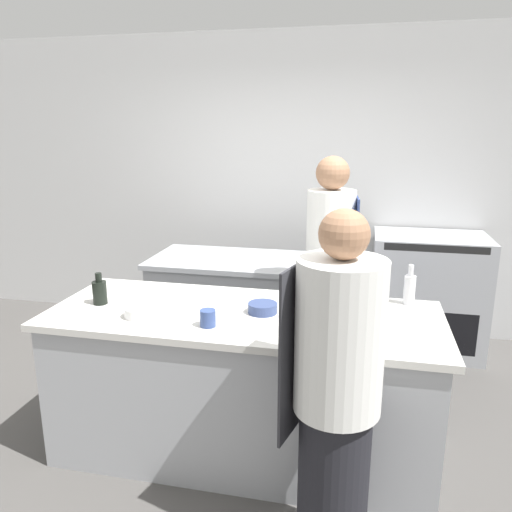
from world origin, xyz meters
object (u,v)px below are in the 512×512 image
at_px(chef_at_prep_near, 336,396).
at_px(chef_at_stove, 329,282).
at_px(bowl_prep_small, 263,308).
at_px(bottle_wine, 334,287).
at_px(bowl_mixing_large, 140,312).
at_px(cup, 208,318).
at_px(bottle_olive_oil, 100,292).
at_px(oven_range, 427,293).
at_px(bottle_vinegar, 410,289).

bearing_deg(chef_at_prep_near, chef_at_stove, 20.32).
height_order(chef_at_prep_near, bowl_prep_small, chef_at_prep_near).
height_order(bottle_wine, bowl_mixing_large, bottle_wine).
height_order(bowl_mixing_large, cup, cup).
xyz_separation_m(bottle_olive_oil, cup, (0.75, -0.20, -0.03)).
distance_m(chef_at_stove, cup, 1.12).
distance_m(oven_range, bowl_prep_small, 2.10).
relative_size(bottle_olive_oil, cup, 2.09).
bearing_deg(cup, oven_range, 55.50).
distance_m(chef_at_stove, bowl_mixing_large, 1.35).
distance_m(chef_at_prep_near, bowl_prep_small, 0.84).
xyz_separation_m(bottle_wine, bowl_mixing_large, (-1.05, -0.47, -0.07)).
bearing_deg(chef_at_prep_near, bottle_olive_oil, 81.57).
relative_size(chef_at_stove, cup, 18.92).
distance_m(oven_range, chef_at_prep_near, 2.52).
distance_m(chef_at_stove, bottle_wine, 0.45).
bearing_deg(bottle_vinegar, cup, -151.18).
height_order(bottle_wine, cup, bottle_wine).
xyz_separation_m(chef_at_stove, cup, (-0.58, -0.96, 0.05)).
distance_m(bowl_mixing_large, cup, 0.42).
height_order(bowl_mixing_large, bowl_prep_small, same).
bearing_deg(chef_at_prep_near, bowl_prep_small, 48.93).
relative_size(bowl_prep_small, cup, 1.82).
bearing_deg(bottle_olive_oil, bowl_mixing_large, -23.68).
bearing_deg(bottle_vinegar, chef_at_prep_near, -109.87).
distance_m(bowl_mixing_large, bowl_prep_small, 0.70).
bearing_deg(bowl_prep_small, bottle_wine, 34.03).
bearing_deg(bottle_olive_oil, chef_at_prep_near, -23.11).
bearing_deg(chef_at_stove, bowl_prep_small, -30.74).
bearing_deg(bowl_mixing_large, bottle_vinegar, 19.85).
height_order(bottle_olive_oil, bowl_prep_small, bottle_olive_oil).
xyz_separation_m(oven_range, bowl_prep_small, (-1.12, -1.73, 0.41)).
height_order(chef_at_prep_near, cup, chef_at_prep_near).
relative_size(chef_at_prep_near, chef_at_stove, 0.93).
bearing_deg(chef_at_stove, oven_range, 137.17).
xyz_separation_m(chef_at_prep_near, chef_at_stove, (-0.14, 1.39, 0.08)).
relative_size(oven_range, bottle_olive_oil, 5.35).
relative_size(chef_at_prep_near, cup, 17.57).
height_order(bottle_vinegar, bowl_mixing_large, bottle_vinegar).
bearing_deg(oven_range, chef_at_stove, -127.45).
bearing_deg(chef_at_stove, bottle_olive_oil, -65.57).
height_order(chef_at_prep_near, bottle_vinegar, chef_at_prep_near).
distance_m(bottle_olive_oil, bottle_vinegar, 1.88).
bearing_deg(cup, chef_at_prep_near, -30.76).
xyz_separation_m(bottle_olive_oil, bottle_vinegar, (1.83, 0.40, 0.02)).
distance_m(chef_at_prep_near, bottle_vinegar, 1.10).
xyz_separation_m(chef_at_prep_near, bottle_wine, (-0.08, 0.95, 0.19)).
relative_size(bottle_olive_oil, bowl_prep_small, 1.15).
relative_size(chef_at_stove, bottle_vinegar, 7.13).
xyz_separation_m(oven_range, cup, (-1.37, -1.99, 0.42)).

